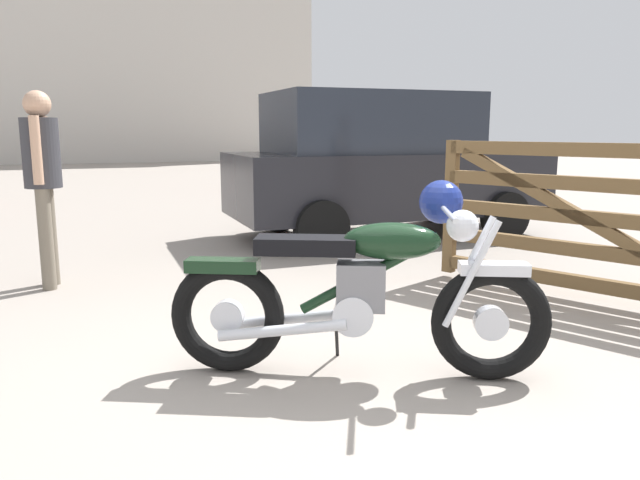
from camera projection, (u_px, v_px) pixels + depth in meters
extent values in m
plane|color=gray|center=(342.00, 383.00, 3.26)|extent=(80.00, 80.00, 0.00)
torus|color=black|center=(491.00, 323.00, 3.26)|extent=(0.62, 0.39, 0.64)
cylinder|color=silver|center=(491.00, 323.00, 3.26)|extent=(0.20, 0.15, 0.18)
torus|color=black|center=(228.00, 316.00, 3.38)|extent=(0.62, 0.39, 0.64)
cylinder|color=silver|center=(228.00, 316.00, 3.38)|extent=(0.20, 0.15, 0.18)
cube|color=silver|center=(494.00, 268.00, 3.21)|extent=(0.38, 0.28, 0.06)
cube|color=black|center=(223.00, 265.00, 3.33)|extent=(0.42, 0.30, 0.07)
cylinder|color=silver|center=(467.00, 268.00, 3.29)|extent=(0.27, 0.16, 0.58)
cylinder|color=silver|center=(472.00, 274.00, 3.15)|extent=(0.27, 0.16, 0.58)
sphere|color=silver|center=(462.00, 226.00, 3.18)|extent=(0.17, 0.17, 0.17)
cylinder|color=silver|center=(448.00, 212.00, 3.17)|extent=(0.30, 0.57, 0.03)
sphere|color=navy|center=(441.00, 202.00, 3.46)|extent=(0.25, 0.25, 0.25)
cylinder|color=black|center=(369.00, 274.00, 3.27)|extent=(0.70, 0.39, 0.47)
ellipsoid|color=black|center=(392.00, 241.00, 3.22)|extent=(0.56, 0.43, 0.20)
cube|color=black|center=(306.00, 245.00, 3.27)|extent=(0.57, 0.42, 0.09)
cube|color=slate|center=(361.00, 286.00, 3.28)|extent=(0.31, 0.28, 0.26)
cylinder|color=silver|center=(353.00, 312.00, 3.31)|extent=(0.29, 0.28, 0.22)
cylinder|color=silver|center=(287.00, 319.00, 3.46)|extent=(0.65, 0.37, 0.14)
cylinder|color=silver|center=(282.00, 330.00, 3.26)|extent=(0.65, 0.37, 0.14)
cylinder|color=black|center=(337.00, 336.00, 3.52)|extent=(0.12, 0.22, 0.33)
cube|color=brown|center=(451.00, 207.00, 5.50)|extent=(0.12, 0.12, 1.20)
cube|color=brown|center=(582.00, 283.00, 4.79)|extent=(1.11, 2.20, 0.11)
cube|color=brown|center=(585.00, 251.00, 4.74)|extent=(1.11, 2.20, 0.11)
cube|color=brown|center=(587.00, 218.00, 4.70)|extent=(1.11, 2.20, 0.11)
cube|color=brown|center=(590.00, 184.00, 4.65)|extent=(1.11, 2.20, 0.11)
cube|color=brown|center=(593.00, 150.00, 4.60)|extent=(1.11, 2.20, 0.11)
cube|color=brown|center=(587.00, 220.00, 4.70)|extent=(1.02, 2.02, 1.08)
cylinder|color=#706656|center=(50.00, 236.00, 5.27)|extent=(0.12, 0.12, 0.86)
cylinder|color=#706656|center=(46.00, 240.00, 5.09)|extent=(0.12, 0.12, 0.86)
cylinder|color=#333338|center=(41.00, 153.00, 5.05)|extent=(0.30, 0.30, 0.58)
cylinder|color=tan|center=(45.00, 149.00, 5.23)|extent=(0.08, 0.08, 0.55)
cylinder|color=tan|center=(36.00, 150.00, 4.86)|extent=(0.08, 0.08, 0.55)
sphere|color=tan|center=(37.00, 104.00, 4.98)|extent=(0.22, 0.22, 0.22)
cylinder|color=black|center=(401.00, 168.00, 16.30)|extent=(0.66, 0.27, 0.64)
cylinder|color=black|center=(443.00, 172.00, 14.77)|extent=(0.66, 0.27, 0.64)
cylinder|color=black|center=(301.00, 171.00, 14.92)|extent=(0.66, 0.27, 0.64)
cylinder|color=black|center=(336.00, 176.00, 13.39)|extent=(0.66, 0.27, 0.64)
cube|color=red|center=(372.00, 156.00, 14.78)|extent=(4.85, 2.22, 0.74)
cube|color=#232833|center=(362.00, 127.00, 14.51)|extent=(3.64, 1.94, 0.68)
cylinder|color=black|center=(434.00, 201.00, 8.90)|extent=(0.60, 0.20, 0.60)
cylinder|color=black|center=(505.00, 216.00, 7.39)|extent=(0.60, 0.20, 0.60)
cylinder|color=black|center=(277.00, 209.00, 8.06)|extent=(0.60, 0.20, 0.60)
cylinder|color=black|center=(322.00, 227.00, 6.55)|extent=(0.60, 0.20, 0.60)
cube|color=black|center=(387.00, 183.00, 7.66)|extent=(3.93, 1.72, 0.76)
cube|color=#232833|center=(370.00, 123.00, 7.44)|extent=(2.43, 1.57, 0.72)
cube|color=beige|center=(117.00, 52.00, 29.04)|extent=(15.91, 11.99, 9.96)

